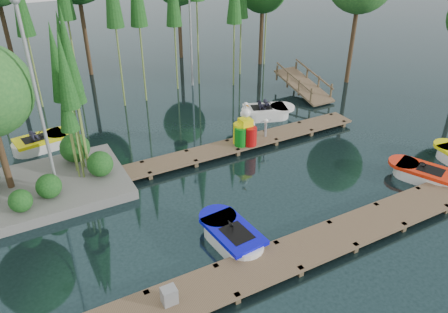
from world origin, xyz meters
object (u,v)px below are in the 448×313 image
boat_yellow_far (41,143)px  island (14,116)px  utility_cabinet (169,295)px  yellow_barrel (240,133)px  drum_cluster (246,132)px  boat_blue (232,236)px  boat_red (423,174)px

boat_yellow_far → island: bearing=-92.5°
utility_cabinet → yellow_barrel: bearing=48.1°
utility_cabinet → drum_cluster: drum_cluster is taller
boat_blue → drum_cluster: size_ratio=1.47×
boat_blue → boat_red: 8.56m
island → utility_cabinet: bearing=-72.7°
boat_blue → yellow_barrel: yellow_barrel is taller
boat_red → yellow_barrel: 7.67m
boat_red → utility_cabinet: (-11.36, -1.28, 0.29)m
drum_cluster → boat_yellow_far: bearing=151.2°
utility_cabinet → boat_blue: bearing=29.5°
boat_blue → yellow_barrel: 6.46m
boat_red → drum_cluster: (-4.85, 5.57, 0.62)m
island → boat_red: 15.52m
boat_yellow_far → boat_red: bearing=-26.6°
utility_cabinet → yellow_barrel: yellow_barrel is taller
island → boat_yellow_far: (0.86, 3.51, -2.89)m
boat_yellow_far → utility_cabinet: (1.57, -11.30, 0.26)m
island → utility_cabinet: (2.43, -7.79, -2.64)m
utility_cabinet → drum_cluster: bearing=46.5°
island → boat_red: island is taller
yellow_barrel → utility_cabinet: bearing=-131.9°
island → yellow_barrel: bearing=-5.2°
boat_blue → drum_cluster: bearing=49.9°
boat_blue → drum_cluster: drum_cluster is taller
boat_red → yellow_barrel: (-5.08, 5.72, 0.51)m
boat_blue → utility_cabinet: bearing=-155.5°
boat_blue → drum_cluster: (3.70, 5.27, 0.60)m
boat_yellow_far → utility_cabinet: 11.41m
boat_blue → utility_cabinet: (-2.80, -1.58, 0.28)m
boat_yellow_far → drum_cluster: (8.08, -4.45, 0.58)m
drum_cluster → boat_red: bearing=-48.9°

